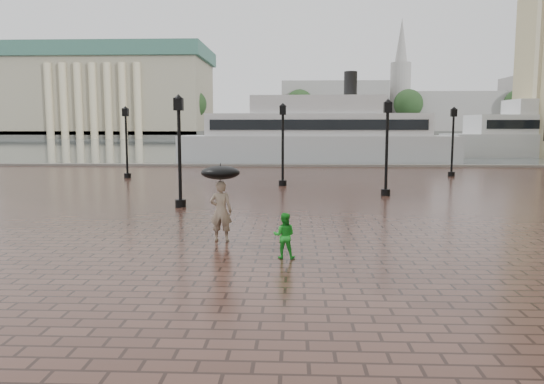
{
  "coord_description": "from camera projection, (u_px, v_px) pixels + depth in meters",
  "views": [
    {
      "loc": [
        -1.36,
        -11.25,
        3.27
      ],
      "look_at": [
        -1.99,
        3.79,
        1.4
      ],
      "focal_mm": 35.0,
      "sensor_mm": 36.0,
      "label": 1
    }
  ],
  "objects": [
    {
      "name": "ground",
      "position": [
        356.0,
        278.0,
        11.5
      ],
      "size": [
        300.0,
        300.0,
        0.0
      ],
      "primitive_type": "plane",
      "color": "#3D231B",
      "rests_on": "ground"
    },
    {
      "name": "ferry_near",
      "position": [
        317.0,
        135.0,
        49.06
      ],
      "size": [
        25.19,
        6.28,
        8.24
      ],
      "rotation": [
        0.0,
        0.0,
        -0.01
      ],
      "color": "silver",
      "rests_on": "ground"
    },
    {
      "name": "quay_edge",
      "position": [
        311.0,
        167.0,
        43.23
      ],
      "size": [
        80.0,
        0.6,
        0.3
      ],
      "primitive_type": "cube",
      "color": "slate",
      "rests_on": "ground"
    },
    {
      "name": "far_shore",
      "position": [
        299.0,
        134.0,
        170.03
      ],
      "size": [
        300.0,
        60.0,
        2.0
      ],
      "primitive_type": "cube",
      "color": "#4C4C47",
      "rests_on": "ground"
    },
    {
      "name": "distant_skyline",
      "position": [
        461.0,
        105.0,
        157.06
      ],
      "size": [
        102.5,
        22.0,
        33.0
      ],
      "color": "gray",
      "rests_on": "ground"
    },
    {
      "name": "adult_pedestrian",
      "position": [
        221.0,
        211.0,
        15.06
      ],
      "size": [
        0.67,
        0.47,
        1.75
      ],
      "primitive_type": "imported",
      "rotation": [
        0.0,
        0.0,
        3.05
      ],
      "color": "gray",
      "rests_on": "ground"
    },
    {
      "name": "museum",
      "position": [
        112.0,
        90.0,
        155.47
      ],
      "size": [
        57.0,
        32.5,
        26.0
      ],
      "color": "gray",
      "rests_on": "ground"
    },
    {
      "name": "far_trees",
      "position": [
        299.0,
        104.0,
        147.18
      ],
      "size": [
        188.0,
        8.0,
        13.5
      ],
      "color": "#2D2119",
      "rests_on": "ground"
    },
    {
      "name": "harbour_water",
      "position": [
        301.0,
        143.0,
        102.72
      ],
      "size": [
        240.0,
        240.0,
        0.0
      ],
      "primitive_type": "plane",
      "color": "#4A555A",
      "rests_on": "ground"
    },
    {
      "name": "street_lamps",
      "position": [
        290.0,
        144.0,
        28.74
      ],
      "size": [
        21.44,
        14.44,
        4.4
      ],
      "color": "black",
      "rests_on": "ground"
    },
    {
      "name": "umbrella",
      "position": [
        220.0,
        173.0,
        14.93
      ],
      "size": [
        1.1,
        1.1,
        1.16
      ],
      "color": "black",
      "rests_on": "ground"
    },
    {
      "name": "child_pedestrian",
      "position": [
        284.0,
        236.0,
        13.16
      ],
      "size": [
        0.59,
        0.48,
        1.14
      ],
      "primitive_type": "imported",
      "rotation": [
        0.0,
        0.0,
        3.05
      ],
      "color": "green",
      "rests_on": "ground"
    }
  ]
}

